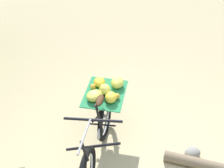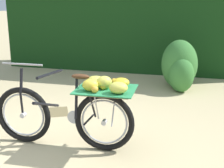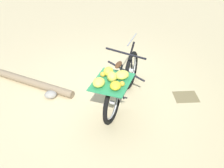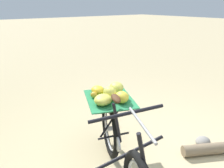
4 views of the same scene
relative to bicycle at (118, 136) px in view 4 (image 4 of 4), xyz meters
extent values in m
torus|color=black|center=(-0.15, -0.35, -0.13)|extent=(0.35, 0.70, 0.73)
torus|color=#B7B7BC|center=(-0.15, -0.35, -0.13)|extent=(0.25, 0.53, 0.57)
cylinder|color=#B7B7BC|center=(-0.15, -0.35, -0.13)|extent=(0.10, 0.09, 0.06)
cylinder|color=black|center=(0.14, 0.31, 0.03)|extent=(0.66, 0.31, 0.30)
cylinder|color=black|center=(0.11, 0.25, 0.42)|extent=(0.67, 0.32, 0.11)
cylinder|color=black|center=(-0.02, -0.04, 0.14)|extent=(0.12, 0.08, 0.49)
cylinder|color=black|center=(-0.08, -0.18, -0.12)|extent=(0.36, 0.17, 0.05)
cylinder|color=black|center=(-0.09, -0.21, 0.09)|extent=(0.30, 0.15, 0.47)
cylinder|color=black|center=(0.26, 0.60, 0.31)|extent=(0.10, 0.07, 0.30)
cylinder|color=gray|center=(0.25, 0.58, 0.52)|extent=(0.23, 0.49, 0.02)
ellipsoid|color=#4C2D19|center=(-0.04, -0.09, 0.41)|extent=(0.17, 0.24, 0.06)
cylinder|color=#B7B7BC|center=(0.00, 0.00, -0.10)|extent=(0.08, 0.15, 0.16)
cylinder|color=#B7B7BC|center=(-0.11, -0.26, 0.06)|extent=(0.19, 0.10, 0.39)
cylinder|color=#B7B7BC|center=(-0.20, -0.46, 0.06)|extent=(0.23, 0.11, 0.39)
cube|color=brown|center=(-0.16, -0.37, 0.26)|extent=(0.64, 0.73, 0.02)
cube|color=#287F4C|center=(-0.16, -0.37, 0.28)|extent=(0.77, 0.84, 0.01)
ellipsoid|color=yellow|center=(-0.20, -0.19, 0.35)|extent=(0.21, 0.22, 0.14)
ellipsoid|color=#CCC64C|center=(-0.36, -0.48, 0.35)|extent=(0.24, 0.26, 0.13)
ellipsoid|color=gold|center=(-0.12, -0.56, 0.34)|extent=(0.20, 0.22, 0.11)
ellipsoid|color=#CCC64C|center=(-0.16, -0.35, 0.36)|extent=(0.17, 0.19, 0.15)
ellipsoid|color=#CCC64C|center=(0.00, -0.28, 0.34)|extent=(0.31, 0.30, 0.11)
sphere|color=gold|center=(-0.02, -0.50, 0.32)|extent=(0.08, 0.08, 0.08)
sphere|color=gold|center=(-0.19, -0.34, 0.33)|extent=(0.09, 0.09, 0.09)
sphere|color=gold|center=(-0.29, -0.22, 0.32)|extent=(0.08, 0.08, 0.08)
ellipsoid|color=gray|center=(-1.26, 0.32, -0.43)|extent=(0.22, 0.19, 0.14)
camera|label=1|loc=(0.45, 2.88, 3.00)|focal=50.29mm
camera|label=2|loc=(-3.68, 0.22, 1.37)|focal=51.99mm
camera|label=3|loc=(-0.36, -3.69, 2.52)|focal=42.79mm
camera|label=4|loc=(1.28, 1.56, 1.36)|focal=34.69mm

